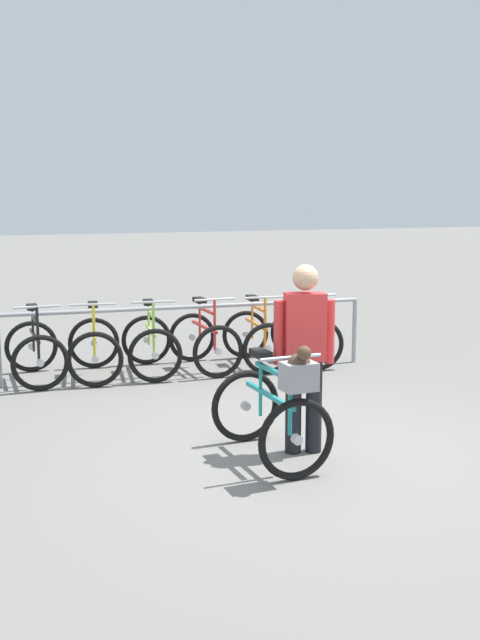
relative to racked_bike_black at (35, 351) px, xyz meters
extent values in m
plane|color=slate|center=(1.92, -3.57, -0.37)|extent=(80.00, 80.00, 0.00)
cylinder|color=#99999E|center=(4.10, -0.55, 0.06)|extent=(0.06, 0.06, 0.85)
cylinder|color=#99999E|center=(1.83, -0.34, 0.48)|extent=(4.54, 0.46, 0.05)
torus|color=black|center=(0.01, 0.51, -0.04)|extent=(0.66, 0.10, 0.66)
cylinder|color=#B7B7BC|center=(0.01, 0.51, -0.04)|extent=(0.08, 0.06, 0.08)
torus|color=black|center=(-0.01, -0.51, -0.04)|extent=(0.66, 0.10, 0.66)
cylinder|color=#B7B7BC|center=(-0.01, -0.51, -0.04)|extent=(0.08, 0.06, 0.08)
cube|color=black|center=(0.00, 0.00, 0.19)|extent=(0.06, 0.92, 0.04)
cube|color=black|center=(0.00, -0.05, 0.41)|extent=(0.05, 0.61, 0.04)
cylinder|color=black|center=(0.00, 0.18, 0.24)|extent=(0.03, 0.03, 0.55)
cube|color=black|center=(0.00, 0.18, 0.51)|extent=(0.13, 0.24, 0.06)
cylinder|color=black|center=(-0.01, -0.39, 0.28)|extent=(0.03, 0.03, 0.63)
cylinder|color=#B7B7BC|center=(-0.01, -0.39, 0.59)|extent=(0.52, 0.04, 0.03)
torus|color=black|center=(0.79, 0.44, -0.04)|extent=(0.67, 0.21, 0.66)
cylinder|color=#B7B7BC|center=(0.79, 0.44, -0.04)|extent=(0.09, 0.08, 0.08)
torus|color=black|center=(0.60, -0.56, -0.04)|extent=(0.67, 0.21, 0.66)
cylinder|color=#B7B7BC|center=(0.60, -0.56, -0.04)|extent=(0.09, 0.08, 0.08)
cube|color=yellow|center=(0.70, -0.06, 0.19)|extent=(0.20, 0.91, 0.04)
cube|color=yellow|center=(0.69, -0.11, 0.41)|extent=(0.15, 0.61, 0.04)
cylinder|color=yellow|center=(0.73, 0.12, 0.24)|extent=(0.03, 0.03, 0.55)
cube|color=black|center=(0.73, 0.12, 0.51)|extent=(0.16, 0.26, 0.06)
cylinder|color=yellow|center=(0.63, -0.44, 0.28)|extent=(0.03, 0.03, 0.63)
cylinder|color=#B7B7BC|center=(0.63, -0.44, 0.59)|extent=(0.52, 0.12, 0.03)
torus|color=black|center=(1.48, 0.38, -0.04)|extent=(0.66, 0.17, 0.66)
cylinder|color=#B7B7BC|center=(1.48, 0.38, -0.04)|extent=(0.09, 0.07, 0.08)
torus|color=black|center=(1.31, -0.63, -0.04)|extent=(0.66, 0.17, 0.66)
cylinder|color=#B7B7BC|center=(1.31, -0.63, -0.04)|extent=(0.09, 0.07, 0.08)
cube|color=#9ED14C|center=(1.39, -0.12, 0.19)|extent=(0.19, 0.91, 0.04)
cube|color=#9ED14C|center=(1.39, -0.17, 0.41)|extent=(0.14, 0.61, 0.04)
cylinder|color=#9ED14C|center=(1.42, 0.06, 0.24)|extent=(0.03, 0.03, 0.55)
cube|color=black|center=(1.42, 0.06, 0.51)|extent=(0.16, 0.26, 0.06)
cylinder|color=#9ED14C|center=(1.33, -0.51, 0.28)|extent=(0.03, 0.03, 0.63)
cylinder|color=#B7B7BC|center=(1.33, -0.51, 0.59)|extent=(0.52, 0.11, 0.03)
torus|color=black|center=(2.10, 0.32, -0.04)|extent=(0.66, 0.07, 0.66)
cylinder|color=#B7B7BC|center=(2.10, 0.32, -0.04)|extent=(0.08, 0.06, 0.08)
torus|color=black|center=(2.09, -0.70, -0.04)|extent=(0.66, 0.07, 0.66)
cylinder|color=#B7B7BC|center=(2.09, -0.70, -0.04)|extent=(0.08, 0.06, 0.08)
cube|color=red|center=(2.09, -0.19, 0.19)|extent=(0.05, 0.92, 0.04)
cube|color=red|center=(2.09, -0.24, 0.41)|extent=(0.04, 0.61, 0.04)
cylinder|color=red|center=(2.09, 0.00, 0.24)|extent=(0.03, 0.03, 0.55)
cube|color=black|center=(2.09, 0.00, 0.51)|extent=(0.12, 0.24, 0.06)
cylinder|color=red|center=(2.09, -0.57, 0.28)|extent=(0.03, 0.03, 0.63)
cylinder|color=#B7B7BC|center=(2.09, -0.57, 0.59)|extent=(0.52, 0.03, 0.03)
torus|color=black|center=(2.85, 0.26, -0.04)|extent=(0.67, 0.16, 0.66)
cylinder|color=#B7B7BC|center=(2.85, 0.26, -0.04)|extent=(0.09, 0.07, 0.08)
torus|color=black|center=(2.73, -0.76, -0.04)|extent=(0.67, 0.16, 0.66)
cylinder|color=#B7B7BC|center=(2.73, -0.76, -0.04)|extent=(0.09, 0.07, 0.08)
cube|color=orange|center=(2.79, -0.25, 0.19)|extent=(0.15, 0.92, 0.04)
cube|color=orange|center=(2.78, -0.30, 0.41)|extent=(0.11, 0.61, 0.04)
cylinder|color=orange|center=(2.81, -0.07, 0.24)|extent=(0.03, 0.03, 0.55)
cube|color=black|center=(2.81, -0.07, 0.51)|extent=(0.15, 0.25, 0.06)
cylinder|color=orange|center=(2.74, -0.63, 0.28)|extent=(0.03, 0.03, 0.63)
cylinder|color=#B7B7BC|center=(2.74, -0.63, 0.59)|extent=(0.52, 0.09, 0.03)
torus|color=black|center=(3.55, 0.19, -0.04)|extent=(0.66, 0.15, 0.66)
cylinder|color=#B7B7BC|center=(3.55, 0.19, -0.04)|extent=(0.09, 0.07, 0.08)
torus|color=black|center=(3.42, -0.82, -0.04)|extent=(0.66, 0.15, 0.66)
cylinder|color=#B7B7BC|center=(3.42, -0.82, -0.04)|extent=(0.09, 0.07, 0.08)
cube|color=#2D56B7|center=(3.49, -0.31, 0.19)|extent=(0.15, 0.92, 0.04)
cube|color=#2D56B7|center=(3.48, -0.36, 0.41)|extent=(0.11, 0.61, 0.04)
cylinder|color=#2D56B7|center=(3.51, -0.13, 0.24)|extent=(0.03, 0.03, 0.55)
cube|color=black|center=(3.51, -0.13, 0.51)|extent=(0.15, 0.25, 0.06)
cylinder|color=#2D56B7|center=(3.44, -0.70, 0.28)|extent=(0.03, 0.03, 0.63)
cylinder|color=#B7B7BC|center=(3.44, -0.70, 0.59)|extent=(0.52, 0.09, 0.03)
torus|color=black|center=(1.47, -3.03, -0.04)|extent=(0.66, 0.06, 0.66)
cylinder|color=#B7B7BC|center=(1.47, -3.03, -0.04)|extent=(0.08, 0.06, 0.08)
torus|color=black|center=(1.47, -4.05, -0.04)|extent=(0.66, 0.06, 0.66)
cylinder|color=#B7B7BC|center=(1.47, -4.05, -0.04)|extent=(0.08, 0.06, 0.08)
cube|color=teal|center=(1.47, -3.54, 0.19)|extent=(0.04, 0.92, 0.04)
cube|color=teal|center=(1.47, -3.59, 0.41)|extent=(0.04, 0.61, 0.04)
cylinder|color=teal|center=(1.47, -3.36, 0.24)|extent=(0.03, 0.03, 0.55)
cube|color=black|center=(1.47, -3.36, 0.51)|extent=(0.12, 0.24, 0.06)
cylinder|color=teal|center=(1.47, -3.93, 0.28)|extent=(0.03, 0.03, 0.63)
cylinder|color=#B7B7BC|center=(1.47, -3.93, 0.59)|extent=(0.52, 0.03, 0.03)
cube|color=gray|center=(1.47, -4.07, 0.47)|extent=(0.26, 0.20, 0.22)
ellipsoid|color=#4C3828|center=(1.47, -4.07, 0.57)|extent=(0.18, 0.16, 0.16)
sphere|color=#4C3828|center=(1.47, -4.16, 0.67)|extent=(0.11, 0.11, 0.11)
cylinder|color=black|center=(1.73, -3.47, 0.04)|extent=(0.14, 0.14, 0.82)
cylinder|color=black|center=(1.90, -3.52, 0.04)|extent=(0.14, 0.14, 0.82)
cube|color=red|center=(1.82, -3.49, 0.74)|extent=(0.38, 0.28, 0.58)
cylinder|color=red|center=(1.61, -3.41, 0.69)|extent=(0.09, 0.09, 0.55)
cylinder|color=red|center=(2.04, -3.53, 0.69)|extent=(0.09, 0.09, 0.55)
sphere|color=tan|center=(1.82, -3.49, 1.16)|extent=(0.22, 0.22, 0.22)
camera|label=1|loc=(-1.07, -9.04, 1.83)|focal=41.80mm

